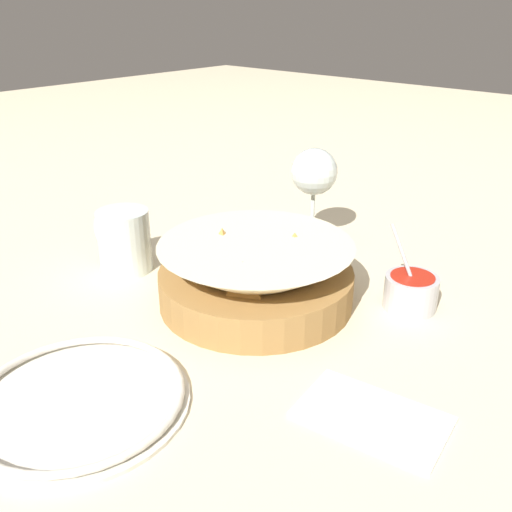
% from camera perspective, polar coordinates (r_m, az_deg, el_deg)
% --- Properties ---
extents(ground_plane, '(4.00, 4.00, 0.00)m').
position_cam_1_polar(ground_plane, '(0.80, -1.17, -3.34)').
color(ground_plane, beige).
extents(food_basket, '(0.26, 0.26, 0.09)m').
position_cam_1_polar(food_basket, '(0.75, -0.05, -2.07)').
color(food_basket, olive).
rests_on(food_basket, ground_plane).
extents(sauce_cup, '(0.07, 0.07, 0.11)m').
position_cam_1_polar(sauce_cup, '(0.77, 15.23, -3.33)').
color(sauce_cup, '#B7B7BC').
rests_on(sauce_cup, ground_plane).
extents(wine_glass, '(0.07, 0.07, 0.16)m').
position_cam_1_polar(wine_glass, '(0.92, 5.83, 8.05)').
color(wine_glass, silver).
rests_on(wine_glass, ground_plane).
extents(beer_mug, '(0.11, 0.08, 0.09)m').
position_cam_1_polar(beer_mug, '(0.86, -13.05, 1.33)').
color(beer_mug, silver).
rests_on(beer_mug, ground_plane).
extents(side_plate, '(0.22, 0.22, 0.01)m').
position_cam_1_polar(side_plate, '(0.61, -17.39, -13.53)').
color(side_plate, silver).
rests_on(side_plate, ground_plane).
extents(napkin, '(0.15, 0.10, 0.01)m').
position_cam_1_polar(napkin, '(0.59, 11.56, -15.30)').
color(napkin, white).
rests_on(napkin, ground_plane).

